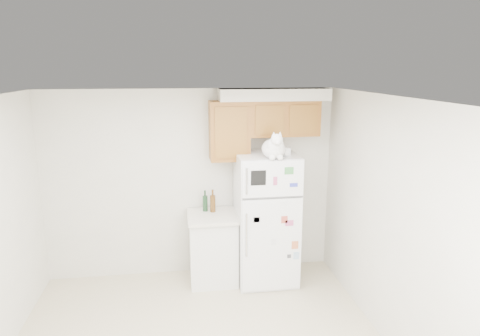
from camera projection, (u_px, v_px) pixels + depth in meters
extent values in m
cube|color=silver|center=(191.00, 184.00, 5.68)|extent=(3.80, 0.04, 2.50)
cube|color=silver|center=(401.00, 232.00, 4.03)|extent=(0.04, 4.00, 2.50)
cube|color=white|center=(195.00, 100.00, 3.47)|extent=(3.80, 4.00, 0.04)
cube|color=brown|center=(283.00, 118.00, 5.48)|extent=(0.90, 0.33, 0.45)
cube|color=brown|center=(229.00, 131.00, 5.42)|extent=(0.50, 0.33, 0.75)
cube|color=silver|center=(274.00, 94.00, 5.41)|extent=(1.40, 0.37, 0.15)
cube|color=white|center=(266.00, 218.00, 5.55)|extent=(0.76, 0.72, 1.70)
cube|color=white|center=(273.00, 179.00, 5.04)|extent=(0.74, 0.03, 0.44)
cube|color=white|center=(272.00, 245.00, 5.23)|extent=(0.74, 0.03, 1.19)
cube|color=#59595B|center=(273.00, 197.00, 5.09)|extent=(0.74, 0.03, 0.02)
cylinder|color=silver|center=(247.00, 181.00, 4.97)|extent=(0.02, 0.02, 0.32)
cylinder|color=silver|center=(247.00, 235.00, 5.12)|extent=(0.02, 0.02, 0.55)
cube|color=black|center=(258.00, 178.00, 4.99)|extent=(0.18, 0.00, 0.18)
cube|color=white|center=(260.00, 214.00, 5.10)|extent=(0.22, 0.00, 0.28)
cube|color=#363DBD|center=(294.00, 185.00, 5.08)|extent=(0.10, 0.00, 0.05)
cube|color=silver|center=(274.00, 242.00, 5.21)|extent=(0.06, 0.00, 0.08)
cube|color=#9DBDDE|center=(296.00, 256.00, 5.30)|extent=(0.07, 0.00, 0.09)
cube|color=#BB493A|center=(284.00, 220.00, 5.16)|extent=(0.08, 0.00, 0.09)
cube|color=#C24D81|center=(289.00, 223.00, 5.18)|extent=(0.10, 0.00, 0.07)
cube|color=#47464B|center=(289.00, 256.00, 5.28)|extent=(0.05, 0.00, 0.05)
cube|color=#BB4B76|center=(275.00, 181.00, 5.03)|extent=(0.05, 0.00, 0.10)
cube|color=#3E8941|center=(289.00, 171.00, 5.03)|extent=(0.11, 0.00, 0.09)
cube|color=#D37042|center=(295.00, 245.00, 5.26)|extent=(0.08, 0.00, 0.10)
cube|color=white|center=(284.00, 204.00, 5.11)|extent=(0.08, 0.00, 0.05)
cube|color=white|center=(257.00, 220.00, 5.11)|extent=(0.07, 0.00, 0.07)
cube|color=white|center=(213.00, 249.00, 5.60)|extent=(0.60, 0.60, 0.88)
cube|color=white|center=(213.00, 216.00, 5.47)|extent=(0.64, 0.64, 0.04)
ellipsoid|color=white|center=(273.00, 149.00, 5.10)|extent=(0.27, 0.37, 0.23)
ellipsoid|color=white|center=(275.00, 146.00, 4.99)|extent=(0.20, 0.16, 0.22)
sphere|color=white|center=(277.00, 140.00, 4.91)|extent=(0.14, 0.14, 0.14)
cone|color=white|center=(274.00, 134.00, 4.89)|extent=(0.05, 0.05, 0.05)
cone|color=white|center=(280.00, 134.00, 4.90)|extent=(0.05, 0.05, 0.05)
cone|color=#D88C8C|center=(274.00, 134.00, 4.88)|extent=(0.03, 0.03, 0.03)
cone|color=#D88C8C|center=(280.00, 134.00, 4.90)|extent=(0.03, 0.03, 0.03)
sphere|color=white|center=(278.00, 142.00, 4.86)|extent=(0.06, 0.06, 0.06)
sphere|color=white|center=(272.00, 158.00, 4.97)|extent=(0.07, 0.07, 0.07)
sphere|color=white|center=(280.00, 157.00, 4.98)|extent=(0.07, 0.07, 0.07)
cylinder|color=white|center=(280.00, 153.00, 5.26)|extent=(0.17, 0.23, 0.08)
cube|color=white|center=(276.00, 149.00, 5.41)|extent=(0.19, 0.14, 0.10)
cube|color=white|center=(284.00, 151.00, 5.31)|extent=(0.17, 0.14, 0.09)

